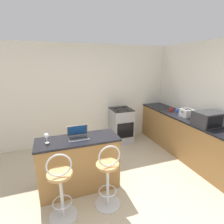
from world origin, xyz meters
name	(u,v)px	position (x,y,z in m)	size (l,w,h in m)	color
ground_plane	(117,207)	(0.00, 0.00, 0.00)	(20.00, 20.00, 0.00)	#BCAD8E
wall_back	(83,95)	(0.00, 2.52, 1.30)	(12.00, 0.06, 2.60)	silver
breakfast_bar	(79,164)	(-0.46, 0.64, 0.47)	(1.35, 0.52, 0.93)	#9E703D
counter_right	(185,136)	(2.09, 0.99, 0.47)	(0.62, 3.02, 0.93)	#9E703D
bar_stool_near	(61,188)	(-0.80, 0.09, 0.50)	(0.40, 0.40, 1.05)	silver
bar_stool_far	(108,177)	(-0.12, 0.09, 0.50)	(0.40, 0.40, 1.05)	silver
laptop	(78,135)	(-0.44, 0.68, 0.99)	(0.33, 0.25, 0.20)	#47474C
microwave	(209,119)	(2.06, 0.40, 1.07)	(0.53, 0.40, 0.28)	#2D2D30
toaster	(187,113)	(2.10, 1.02, 1.02)	(0.26, 0.24, 0.18)	silver
stove_range	(121,125)	(0.95, 2.17, 0.47)	(0.54, 0.60, 0.94)	#9EA3A8
mug_blue	(177,111)	(2.14, 1.40, 0.98)	(0.09, 0.08, 0.09)	#2D51AD
mug_red	(171,109)	(2.06, 1.54, 0.98)	(0.10, 0.08, 0.09)	red
wine_glass_tall	(46,136)	(-0.93, 0.64, 1.05)	(0.08, 0.08, 0.16)	silver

